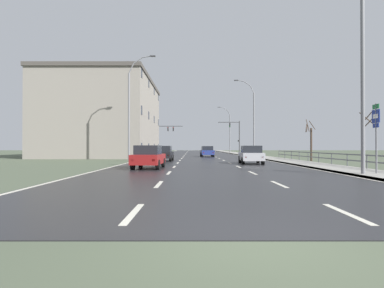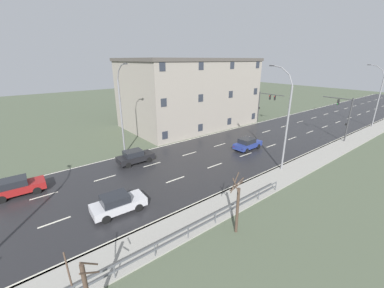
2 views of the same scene
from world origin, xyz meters
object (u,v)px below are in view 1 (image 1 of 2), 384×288
Objects in this scene: car_distant at (163,153)px; brick_building at (105,118)px; street_lamp_foreground at (358,71)px; car_far_right at (148,157)px; car_near_left at (250,155)px; street_lamp_left_bank at (130,109)px; car_near_right at (206,151)px; traffic_signal_left at (162,134)px; highway_sign at (375,129)px; traffic_signal_right at (235,133)px; street_lamp_distant at (228,131)px; street_lamp_midground at (251,120)px.

brick_building is (-10.22, 15.83, 5.00)m from car_distant.
car_far_right is at bearing 154.47° from street_lamp_foreground.
street_lamp_foreground is 2.63× the size of car_near_left.
street_lamp_left_bank is 12.85m from car_far_right.
car_far_right is (3.43, -11.51, -4.55)m from street_lamp_left_bank.
street_lamp_left_bank reaches higher than car_near_right.
brick_building is at bearing 113.59° from street_lamp_left_bank.
highway_sign is at bearing -71.28° from traffic_signal_left.
car_far_right is (-11.39, 5.44, -4.54)m from street_lamp_foreground.
car_near_left is at bearing 106.59° from street_lamp_foreground.
car_distant is at bearing -112.34° from traffic_signal_right.
car_near_left is at bearing -94.26° from street_lamp_distant.
street_lamp_midground is 18.63m from street_lamp_left_bank.
car_near_left is at bearing -49.25° from brick_building.
traffic_signal_left is 1.37× the size of car_distant.
car_distant is 19.49m from brick_building.
street_lamp_distant is at bearing 40.78° from traffic_signal_left.
street_lamp_foreground is 1.01× the size of street_lamp_midground.
street_lamp_left_bank is 2.64× the size of car_near_left.
car_near_right is at bearing 80.90° from car_far_right.
highway_sign is 46.72m from traffic_signal_left.
street_lamp_left_bank is 23.21m from highway_sign.
street_lamp_midground is 2.62× the size of car_distant.
car_near_right is 16.27m from brick_building.
street_lamp_distant is at bearing 88.57° from car_near_left.
street_lamp_foreground is 1.73× the size of traffic_signal_right.
car_distant is (-12.36, 16.43, -1.56)m from highway_sign.
traffic_signal_right reaches higher than car_near_right.
street_lamp_left_bank is 1.73× the size of traffic_signal_right.
street_lamp_left_bank is 2.66× the size of car_distant.
traffic_signal_right reaches higher than car_distant.
street_lamp_distant is at bearing 79.98° from car_far_right.
car_distant is 0.99× the size of car_near_right.
traffic_signal_right is at bearing 28.08° from brick_building.
brick_building reaches higher than street_lamp_midground.
street_lamp_foreground is at bearing -72.51° from traffic_signal_left.
street_lamp_distant is (-0.01, 56.51, -0.20)m from street_lamp_foreground.
street_lamp_foreground is 22.52m from street_lamp_left_bank.
street_lamp_midground is at bearing -11.08° from brick_building.
car_distant is (2.63, -27.79, -3.11)m from traffic_signal_left.
car_far_right is at bearing -69.32° from brick_building.
traffic_signal_right is at bearing 87.20° from car_near_left.
traffic_signal_right is 1.13× the size of traffic_signal_left.
car_near_left and car_near_right have the same top height.
brick_building is at bearing 168.92° from street_lamp_midground.
car_near_right is (8.56, 13.41, -4.55)m from street_lamp_left_bank.
street_lamp_foreground is 1.04× the size of street_lamp_distant.
highway_sign is (15.80, -16.74, -2.99)m from street_lamp_left_bank.
traffic_signal_right is (-0.17, 43.92, -1.27)m from street_lamp_foreground.
highway_sign reaches higher than car_distant.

